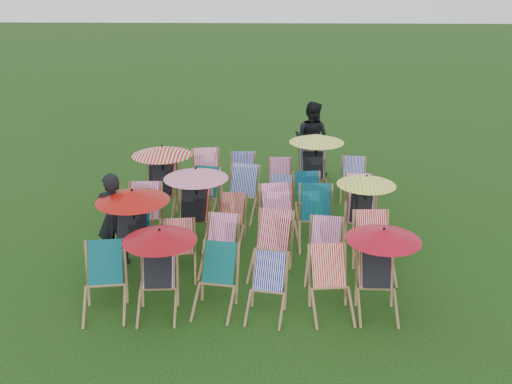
{
  "coord_description": "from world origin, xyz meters",
  "views": [
    {
      "loc": [
        0.41,
        -9.49,
        4.68
      ],
      "look_at": [
        0.05,
        0.34,
        0.9
      ],
      "focal_mm": 40.0,
      "sensor_mm": 36.0,
      "label": 1
    }
  ],
  "objects_px": {
    "deckchair_29": "(353,180)",
    "person_left": "(114,219)",
    "deckchair_5": "(379,270)",
    "person_rear": "(311,139)",
    "deckchair_0": "(104,282)"
  },
  "relations": [
    {
      "from": "deckchair_0",
      "to": "person_left",
      "type": "xyz_separation_m",
      "value": [
        -0.24,
        1.51,
        0.34
      ]
    },
    {
      "from": "deckchair_5",
      "to": "person_left",
      "type": "relative_size",
      "value": 0.78
    },
    {
      "from": "deckchair_0",
      "to": "person_rear",
      "type": "relative_size",
      "value": 0.53
    },
    {
      "from": "deckchair_29",
      "to": "person_left",
      "type": "height_order",
      "value": "person_left"
    },
    {
      "from": "deckchair_29",
      "to": "person_rear",
      "type": "relative_size",
      "value": 0.47
    },
    {
      "from": "deckchair_0",
      "to": "deckchair_5",
      "type": "bearing_deg",
      "value": -6.94
    },
    {
      "from": "deckchair_29",
      "to": "deckchair_5",
      "type": "bearing_deg",
      "value": -86.22
    },
    {
      "from": "deckchair_5",
      "to": "deckchair_29",
      "type": "relative_size",
      "value": 1.47
    },
    {
      "from": "deckchair_29",
      "to": "person_left",
      "type": "bearing_deg",
      "value": -138.05
    },
    {
      "from": "person_left",
      "to": "person_rear",
      "type": "distance_m",
      "value": 5.95
    },
    {
      "from": "deckchair_29",
      "to": "deckchair_0",
      "type": "bearing_deg",
      "value": -125.5
    },
    {
      "from": "deckchair_0",
      "to": "person_rear",
      "type": "distance_m",
      "value": 7.11
    },
    {
      "from": "deckchair_29",
      "to": "person_left",
      "type": "distance_m",
      "value": 5.45
    },
    {
      "from": "deckchair_0",
      "to": "person_left",
      "type": "relative_size",
      "value": 0.6
    },
    {
      "from": "deckchair_0",
      "to": "deckchair_29",
      "type": "distance_m",
      "value": 6.28
    }
  ]
}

